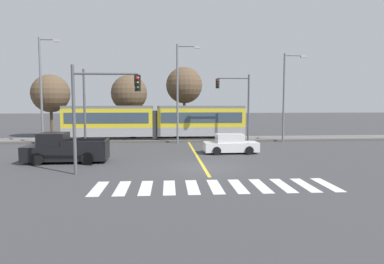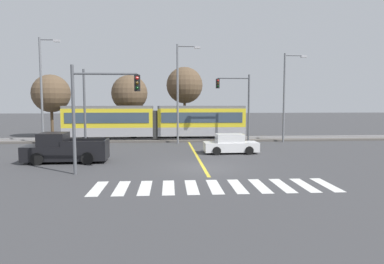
{
  "view_description": "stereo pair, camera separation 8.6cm",
  "coord_description": "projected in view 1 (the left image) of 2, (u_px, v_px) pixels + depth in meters",
  "views": [
    {
      "loc": [
        -2.41,
        -20.51,
        4.05
      ],
      "look_at": [
        -0.19,
        6.84,
        1.6
      ],
      "focal_mm": 32.0,
      "sensor_mm": 36.0,
      "label": 1
    },
    {
      "loc": [
        -2.33,
        -20.51,
        4.05
      ],
      "look_at": [
        -0.19,
        6.84,
        1.6
      ],
      "focal_mm": 32.0,
      "sensor_mm": 36.0,
      "label": 2
    }
  ],
  "objects": [
    {
      "name": "bare_tree_far_west",
      "position": [
        51.0,
        94.0,
        38.04
      ],
      "size": [
        4.21,
        4.21,
        7.05
      ],
      "color": "brown",
      "rests_on": "ground"
    },
    {
      "name": "bare_tree_east",
      "position": [
        184.0,
        85.0,
        41.01
      ],
      "size": [
        4.35,
        4.35,
        8.18
      ],
      "color": "brown",
      "rests_on": "ground"
    },
    {
      "name": "street_lamp_centre",
      "position": [
        179.0,
        88.0,
        32.67
      ],
      "size": [
        2.28,
        0.28,
        9.47
      ],
      "color": "slate",
      "rests_on": "ground"
    },
    {
      "name": "crosswalk_stripe_3",
      "position": [
        169.0,
        187.0,
        16.16
      ],
      "size": [
        0.59,
        2.81,
        0.01
      ],
      "primitive_type": "cube",
      "rotation": [
        0.0,
        0.0,
        -0.01
      ],
      "color": "silver",
      "rests_on": "ground"
    },
    {
      "name": "traffic_light_far_right",
      "position": [
        238.0,
        99.0,
        32.43
      ],
      "size": [
        3.25,
        0.38,
        6.59
      ],
      "color": "#515459",
      "rests_on": "ground"
    },
    {
      "name": "crosswalk_stripe_8",
      "position": [
        283.0,
        185.0,
        16.54
      ],
      "size": [
        0.59,
        2.81,
        0.01
      ],
      "primitive_type": "cube",
      "rotation": [
        0.0,
        0.0,
        -0.01
      ],
      "color": "silver",
      "rests_on": "ground"
    },
    {
      "name": "pickup_truck",
      "position": [
        64.0,
        150.0,
        22.77
      ],
      "size": [
        5.42,
        2.29,
        1.98
      ],
      "color": "black",
      "rests_on": "ground"
    },
    {
      "name": "ground_plane",
      "position": [
        204.0,
        168.0,
        20.91
      ],
      "size": [
        200.0,
        200.0,
        0.0
      ],
      "primitive_type": "plane",
      "color": "#3D3D3F"
    },
    {
      "name": "track_bed",
      "position": [
        187.0,
        139.0,
        36.0
      ],
      "size": [
        120.0,
        4.0,
        0.18
      ],
      "primitive_type": "cube",
      "color": "#56514C",
      "rests_on": "ground"
    },
    {
      "name": "rail_near",
      "position": [
        188.0,
        139.0,
        35.28
      ],
      "size": [
        120.0,
        0.08,
        0.1
      ],
      "primitive_type": "cube",
      "color": "#939399",
      "rests_on": "track_bed"
    },
    {
      "name": "crosswalk_stripe_1",
      "position": [
        122.0,
        188.0,
        16.01
      ],
      "size": [
        0.59,
        2.81,
        0.01
      ],
      "primitive_type": "cube",
      "rotation": [
        0.0,
        0.0,
        -0.01
      ],
      "color": "silver",
      "rests_on": "ground"
    },
    {
      "name": "crosswalk_stripe_2",
      "position": [
        146.0,
        188.0,
        16.08
      ],
      "size": [
        0.59,
        2.81,
        0.01
      ],
      "primitive_type": "cube",
      "rotation": [
        0.0,
        0.0,
        -0.01
      ],
      "color": "silver",
      "rests_on": "ground"
    },
    {
      "name": "lane_centre_line",
      "position": [
        196.0,
        155.0,
        26.16
      ],
      "size": [
        0.2,
        15.84,
        0.01
      ],
      "primitive_type": "cube",
      "color": "gold",
      "rests_on": "ground"
    },
    {
      "name": "bare_tree_west",
      "position": [
        129.0,
        93.0,
        39.01
      ],
      "size": [
        4.11,
        4.11,
        7.06
      ],
      "color": "brown",
      "rests_on": "ground"
    },
    {
      "name": "light_rail_tram",
      "position": [
        155.0,
        121.0,
        35.55
      ],
      "size": [
        18.5,
        2.64,
        3.43
      ],
      "color": "#9E9EA3",
      "rests_on": "track_bed"
    },
    {
      "name": "rail_far",
      "position": [
        187.0,
        137.0,
        36.7
      ],
      "size": [
        120.0,
        0.08,
        0.1
      ],
      "primitive_type": "cube",
      "color": "#939399",
      "rests_on": "track_bed"
    },
    {
      "name": "traffic_light_near_left",
      "position": [
        97.0,
        103.0,
        18.8
      ],
      "size": [
        3.75,
        0.38,
        6.05
      ],
      "color": "#515459",
      "rests_on": "ground"
    },
    {
      "name": "street_lamp_west",
      "position": [
        42.0,
        86.0,
        31.38
      ],
      "size": [
        1.9,
        0.28,
        9.87
      ],
      "color": "slate",
      "rests_on": "ground"
    },
    {
      "name": "street_lamp_east",
      "position": [
        286.0,
        92.0,
        33.86
      ],
      "size": [
        2.27,
        0.28,
        8.76
      ],
      "color": "slate",
      "rests_on": "ground"
    },
    {
      "name": "crosswalk_stripe_9",
      "position": [
        305.0,
        185.0,
        16.61
      ],
      "size": [
        0.59,
        2.81,
        0.01
      ],
      "primitive_type": "cube",
      "rotation": [
        0.0,
        0.0,
        -0.01
      ],
      "color": "silver",
      "rests_on": "ground"
    },
    {
      "name": "crosswalk_stripe_10",
      "position": [
        327.0,
        185.0,
        16.69
      ],
      "size": [
        0.59,
        2.81,
        0.01
      ],
      "primitive_type": "cube",
      "rotation": [
        0.0,
        0.0,
        -0.01
      ],
      "color": "silver",
      "rests_on": "ground"
    },
    {
      "name": "crosswalk_stripe_0",
      "position": [
        98.0,
        189.0,
        15.93
      ],
      "size": [
        0.59,
        2.81,
        0.01
      ],
      "primitive_type": "cube",
      "rotation": [
        0.0,
        0.0,
        -0.01
      ],
      "color": "silver",
      "rests_on": "ground"
    },
    {
      "name": "crosswalk_stripe_7",
      "position": [
        261.0,
        186.0,
        16.46
      ],
      "size": [
        0.59,
        2.81,
        0.01
      ],
      "primitive_type": "cube",
      "rotation": [
        0.0,
        0.0,
        -0.01
      ],
      "color": "silver",
      "rests_on": "ground"
    },
    {
      "name": "sedan_crossing",
      "position": [
        231.0,
        144.0,
        26.82
      ],
      "size": [
        4.22,
        1.96,
        1.52
      ],
      "color": "silver",
      "rests_on": "ground"
    },
    {
      "name": "crosswalk_stripe_5",
      "position": [
        215.0,
        187.0,
        16.31
      ],
      "size": [
        0.59,
        2.81,
        0.01
      ],
      "primitive_type": "cube",
      "rotation": [
        0.0,
        0.0,
        -0.01
      ],
      "color": "silver",
      "rests_on": "ground"
    },
    {
      "name": "traffic_light_mid_left",
      "position": [
        102.0,
        97.0,
        26.47
      ],
      "size": [
        4.25,
        0.38,
        6.54
      ],
      "color": "#515459",
      "rests_on": "ground"
    },
    {
      "name": "crosswalk_stripe_4",
      "position": [
        192.0,
        187.0,
        16.24
      ],
      "size": [
        0.59,
        2.81,
        0.01
      ],
      "primitive_type": "cube",
      "rotation": [
        0.0,
        0.0,
        -0.01
      ],
      "color": "silver",
      "rests_on": "ground"
    },
    {
      "name": "crosswalk_stripe_6",
      "position": [
        238.0,
        186.0,
        16.39
      ],
      "size": [
        0.59,
        2.81,
        0.01
      ],
      "primitive_type": "cube",
      "rotation": [
        0.0,
        0.0,
        -0.01
      ],
      "color": "silver",
      "rests_on": "ground"
    }
  ]
}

